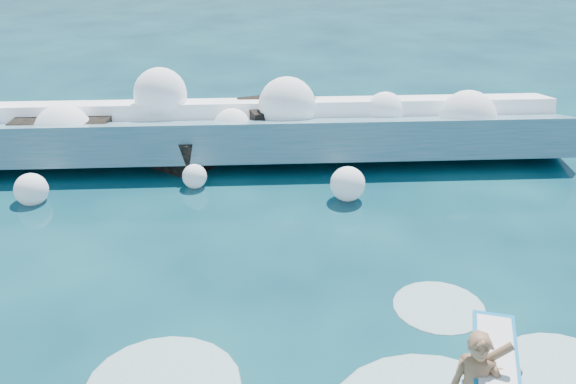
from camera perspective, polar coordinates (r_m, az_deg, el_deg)
The scene contains 4 objects.
ground at distance 11.29m, azimuth -7.18°, elevation -10.08°, with size 200.00×200.00×0.00m, color #072839.
breaking_wave at distance 17.36m, azimuth -8.76°, elevation 5.18°, with size 19.82×3.02×1.71m.
rock_cluster at distance 17.67m, azimuth -10.55°, elevation 4.92°, with size 8.25×3.44×1.44m.
wave_spray at distance 17.00m, azimuth -9.91°, elevation 6.41°, with size 15.42×4.63×2.34m.
Camera 1 is at (0.89, -9.17, 6.52)m, focal length 40.00 mm.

